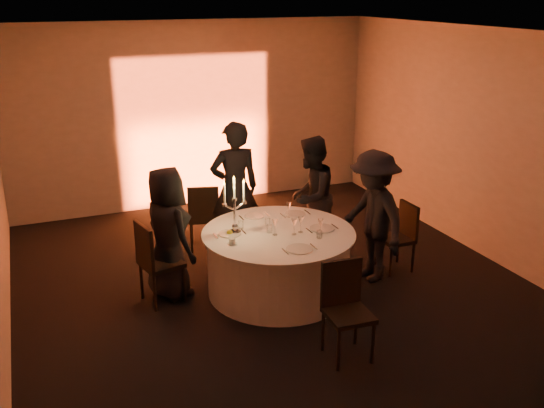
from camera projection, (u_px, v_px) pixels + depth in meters
name	position (u px, v px, depth m)	size (l,w,h in m)	color
floor	(278.00, 291.00, 7.32)	(7.00, 7.00, 0.00)	black
ceiling	(279.00, 34.00, 6.31)	(7.00, 7.00, 0.00)	silver
wall_back	(195.00, 115.00, 9.86)	(7.00, 7.00, 0.00)	#9F9B93
wall_front	(499.00, 320.00, 3.77)	(7.00, 7.00, 0.00)	#9F9B93
wall_right	(490.00, 147.00, 7.89)	(7.00, 7.00, 0.00)	#9F9B93
uplighter_fixture	(203.00, 205.00, 10.09)	(0.25, 0.12, 0.10)	black
banquet_table	(278.00, 262.00, 7.19)	(1.80, 1.80, 0.77)	black
chair_left	(154.00, 258.00, 6.87)	(0.52, 0.52, 0.99)	black
chair_back_left	(204.00, 214.00, 8.29)	(0.51, 0.51, 0.95)	black
chair_back_right	(309.00, 212.00, 8.32)	(0.60, 0.60, 0.98)	black
chair_right	(401.00, 233.00, 7.75)	(0.39, 0.39, 0.88)	black
chair_front	(345.00, 304.00, 5.90)	(0.45, 0.45, 0.97)	black
guest_left	(168.00, 233.00, 6.99)	(0.77, 0.50, 1.57)	black
guest_back_left	(235.00, 188.00, 8.13)	(0.67, 0.44, 1.83)	black
guest_back_right	(311.00, 196.00, 8.11)	(0.80, 0.62, 1.64)	black
guest_right	(373.00, 216.00, 7.38)	(1.07, 0.61, 1.65)	black
plate_left	(230.00, 233.00, 6.99)	(0.36, 0.26, 0.08)	silver
plate_back_left	(254.00, 216.00, 7.54)	(0.36, 0.25, 0.01)	silver
plate_back_right	(295.00, 214.00, 7.61)	(0.36, 0.26, 0.01)	silver
plate_right	(322.00, 228.00, 7.14)	(0.36, 0.29, 0.01)	silver
plate_front	(300.00, 249.00, 6.58)	(0.36, 0.29, 0.01)	silver
coffee_cup	(232.00, 241.00, 6.72)	(0.11, 0.11, 0.07)	silver
candelabra	(235.00, 213.00, 6.96)	(0.29, 0.14, 0.69)	silver
wine_glass_a	(275.00, 224.00, 6.93)	(0.07, 0.07, 0.19)	white
wine_glass_b	(294.00, 223.00, 6.94)	(0.07, 0.07, 0.19)	white
wine_glass_c	(320.00, 223.00, 6.94)	(0.07, 0.07, 0.19)	white
wine_glass_d	(289.00, 207.00, 7.48)	(0.07, 0.07, 0.19)	white
wine_glass_e	(301.00, 221.00, 7.00)	(0.07, 0.07, 0.19)	white
tumbler_a	(319.00, 234.00, 6.87)	(0.07, 0.07, 0.09)	white
tumbler_b	(268.00, 222.00, 7.23)	(0.07, 0.07, 0.09)	white
tumbler_c	(269.00, 229.00, 7.04)	(0.07, 0.07, 0.09)	white
tumbler_d	(241.00, 225.00, 7.15)	(0.07, 0.07, 0.09)	white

